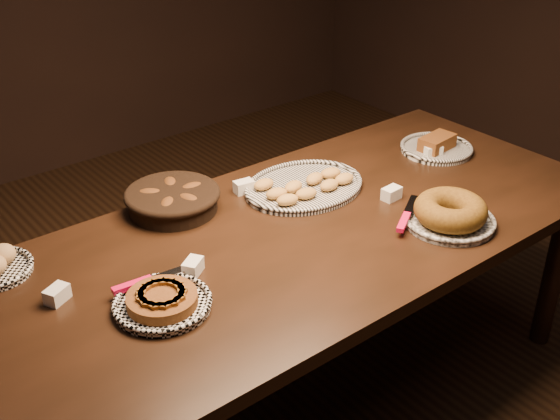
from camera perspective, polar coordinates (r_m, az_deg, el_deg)
ground at (r=2.78m, az=0.62°, el=-15.36°), size 5.00×5.00×0.00m
buffet_table at (r=2.35m, az=0.71°, el=-3.54°), size 2.40×1.00×0.75m
apple_tart_plate at (r=2.00m, az=-9.57°, el=-7.31°), size 0.31×0.28×0.05m
madeleine_platter at (r=2.58m, az=1.99°, el=1.95°), size 0.47×0.38×0.05m
bundt_cake_plate at (r=2.42m, az=13.63°, el=-0.29°), size 0.36×0.34×0.10m
croissant_basket at (r=2.46m, az=-8.71°, el=0.96°), size 0.39×0.39×0.08m
loaf_plate at (r=2.96m, az=12.60°, el=5.03°), size 0.30×0.30×0.07m
tent_cards at (r=2.40m, az=-0.03°, el=-0.13°), size 1.67×0.43×0.04m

